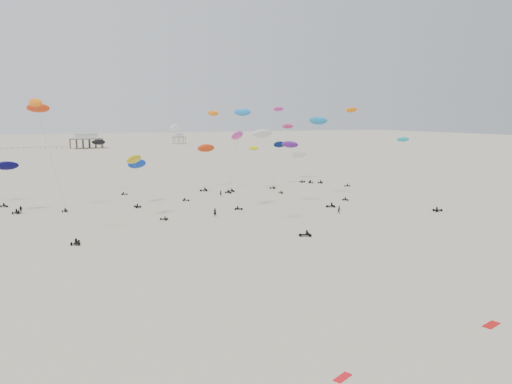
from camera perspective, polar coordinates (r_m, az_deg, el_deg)
name	(u,v)px	position (r m, az deg, el deg)	size (l,w,h in m)	color
ground_plane	(144,170)	(200.56, -12.63, 2.46)	(900.00, 900.00, 0.00)	beige
pavilion_main	(86,142)	(347.59, -18.83, 5.45)	(21.00, 13.00, 9.80)	brown
pavilion_small	(179,139)	(388.63, -8.78, 5.99)	(9.00, 7.00, 8.00)	brown
rig_0	(239,129)	(138.81, -1.90, 7.22)	(8.73, 6.05, 23.19)	black
rig_1	(57,174)	(88.53, -21.84, 1.93)	(7.42, 9.03, 23.96)	black
rig_2	(351,125)	(158.73, 10.75, 7.51)	(8.91, 9.24, 24.32)	black
rig_3	(264,164)	(138.83, 0.87, 3.25)	(6.92, 10.36, 14.40)	black
rig_4	(321,129)	(130.71, 7.47, 7.11)	(6.12, 12.63, 21.64)	black
rig_5	(300,147)	(162.51, 5.09, 5.11)	(8.57, 15.36, 21.46)	black
rig_7	(104,154)	(144.42, -16.94, 4.19)	(7.89, 11.63, 16.72)	black
rig_8	(137,170)	(122.84, -13.45, 2.50)	(5.48, 9.38, 11.31)	black
rig_9	(301,162)	(118.61, 5.21, 3.49)	(9.73, 11.72, 16.61)	black
rig_10	(138,167)	(105.34, -13.36, 2.84)	(8.22, 8.60, 13.81)	black
rig_11	(424,182)	(117.12, 18.69, 1.06)	(8.09, 8.11, 16.79)	black
rig_12	(220,143)	(139.30, -4.13, 5.62)	(6.48, 6.00, 22.66)	black
rig_13	(206,155)	(147.18, -5.78, 4.18)	(7.15, 9.98, 13.73)	black
rig_14	(177,138)	(132.35, -9.02, 6.08)	(4.46, 13.25, 19.96)	black
rig_15	(300,159)	(168.94, 5.10, 3.83)	(6.95, 16.34, 15.59)	black
rig_16	(41,120)	(119.86, -23.35, 7.61)	(8.04, 7.42, 24.04)	black
rig_17	(279,151)	(152.89, 2.59, 4.68)	(9.56, 10.43, 15.11)	black
rig_18	(276,165)	(92.82, 2.28, 3.11)	(6.32, 14.20, 20.48)	black
rig_19	(8,175)	(121.45, -26.45, 1.74)	(5.22, 5.51, 11.51)	black
rig_20	(288,138)	(160.64, 3.71, 6.14)	(8.26, 8.55, 24.19)	black
rig_21	(238,145)	(112.83, -2.13, 5.44)	(5.39, 5.75, 17.94)	black
spectator_0	(215,216)	(105.67, -4.71, -2.80)	(0.77, 0.53, 2.11)	black
spectator_1	(339,213)	(110.04, 9.49, -2.43)	(0.94, 0.55, 1.93)	black
spectator_2	(21,213)	(120.04, -25.27, -2.22)	(1.19, 0.64, 2.01)	black
spectator_3	(221,196)	(132.07, -4.06, -0.48)	(0.68, 0.47, 1.88)	black
grounded_kite_a	(491,325)	(57.42, 25.29, -13.60)	(2.20, 0.90, 0.08)	red
grounded_kite_b	(343,378)	(43.58, 9.86, -20.20)	(1.80, 0.70, 0.07)	red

